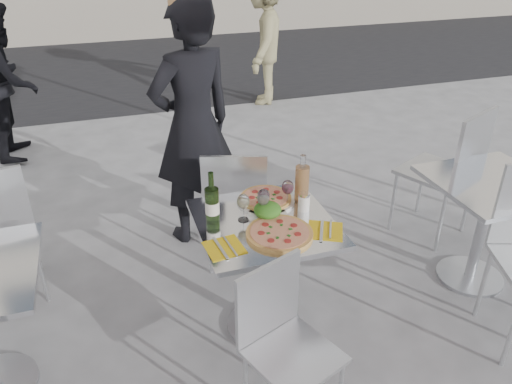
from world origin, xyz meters
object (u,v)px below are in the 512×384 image
object	(u,v)px
pedestrian_a	(7,81)
carafe	(302,183)
salad_plate	(268,211)
sugar_shaker	(304,202)
main_table	(264,253)
wineglass_white_b	(263,199)
wine_bottle	(212,203)
pedestrian_b	(263,39)
chair_far	(235,200)
chair_near	(282,333)
napkin_right	(325,230)
woman_diner	(193,126)
pizza_near	(279,233)
wineglass_white_a	(243,202)
wineglass_red_b	(288,188)
side_chair_rfar	(452,165)
side_table_right	(486,210)
wineglass_red_a	(264,197)
napkin_left	(224,247)
pizza_far	(266,199)

from	to	relation	value
pedestrian_a	carafe	size ratio (longest dim) A/B	5.29
salad_plate	sugar_shaker	size ratio (longest dim) A/B	2.06
main_table	wineglass_white_b	distance (m)	0.32
wine_bottle	sugar_shaker	distance (m)	0.52
pedestrian_b	wine_bottle	distance (m)	4.24
chair_far	pedestrian_a	size ratio (longest dim) A/B	0.59
chair_far	chair_near	bearing A→B (deg)	101.95
napkin_right	woman_diner	bearing A→B (deg)	134.03
main_table	chair_near	size ratio (longest dim) A/B	0.91
woman_diner	pizza_near	size ratio (longest dim) A/B	5.13
wineglass_white_a	napkin_right	distance (m)	0.45
pedestrian_b	wineglass_red_b	bearing A→B (deg)	8.02
side_chair_rfar	wineglass_red_b	world-z (taller)	side_chair_rfar
pizza_near	carafe	world-z (taller)	carafe
wineglass_white_a	chair_far	bearing A→B (deg)	78.87
woman_diner	wine_bottle	world-z (taller)	woman_diner
salad_plate	wineglass_red_b	distance (m)	0.19
pedestrian_b	sugar_shaker	distance (m)	4.11
side_table_right	side_chair_rfar	world-z (taller)	side_chair_rfar
salad_plate	pedestrian_a	bearing A→B (deg)	117.12
woman_diner	salad_plate	world-z (taller)	woman_diner
carafe	napkin_right	distance (m)	0.34
woman_diner	wineglass_red_b	size ratio (longest dim) A/B	11.32
main_table	napkin_right	xyz separation A→B (m)	(0.27, -0.19, 0.21)
carafe	wineglass_red_a	size ratio (longest dim) A/B	1.84
wine_bottle	napkin_left	xyz separation A→B (m)	(-0.00, -0.25, -0.11)
napkin_left	side_chair_rfar	bearing A→B (deg)	13.43
side_table_right	pizza_far	size ratio (longest dim) A/B	2.25
salad_plate	wineglass_white_a	size ratio (longest dim) A/B	1.40
chair_far	wineglass_white_a	distance (m)	0.67
carafe	pedestrian_a	bearing A→B (deg)	121.26
pedestrian_b	wine_bottle	world-z (taller)	pedestrian_b
pedestrian_a	wineglass_white_a	bearing A→B (deg)	-152.89
pizza_far	wine_bottle	distance (m)	0.37
side_table_right	pedestrian_a	world-z (taller)	pedestrian_a
main_table	carafe	xyz separation A→B (m)	(0.27, 0.14, 0.33)
wineglass_white_b	napkin_left	world-z (taller)	wineglass_white_b
wineglass_white_b	napkin_left	xyz separation A→B (m)	(-0.28, -0.22, -0.11)
woman_diner	wineglass_white_a	size ratio (longest dim) A/B	11.32
pizza_far	carafe	bearing A→B (deg)	-17.92
pedestrian_a	napkin_left	distance (m)	3.64
main_table	side_table_right	distance (m)	1.50
wineglass_white_a	pizza_near	bearing A→B (deg)	-55.55
pedestrian_a	wineglass_white_a	xyz separation A→B (m)	(1.49, -3.17, 0.09)
pizza_far	wineglass_white_a	distance (m)	0.25
pizza_far	napkin_right	world-z (taller)	pizza_far
woman_diner	napkin_right	bearing A→B (deg)	87.81
wineglass_red_a	wineglass_red_b	xyz separation A→B (m)	(0.16, 0.06, 0.00)
chair_near	pizza_near	xyz separation A→B (m)	(0.13, 0.41, 0.27)
wineglass_white_a	napkin_right	size ratio (longest dim) A/B	0.65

